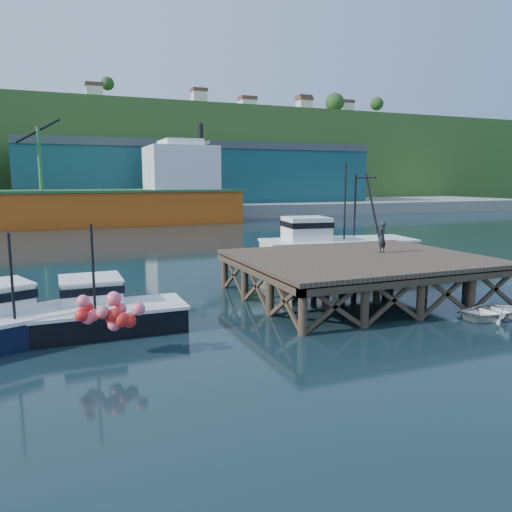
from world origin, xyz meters
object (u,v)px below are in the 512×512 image
boat_navy (6,321)px  boat_black (94,312)px  trawler (335,244)px  dinghy (495,311)px  dockworker (382,237)px

boat_navy → boat_black: 3.12m
boat_black → trawler: (17.00, 9.78, 0.68)m
dinghy → boat_black: bearing=71.8°
trawler → dinghy: trawler is taller
trawler → dockworker: trawler is taller
boat_navy → boat_black: bearing=-16.6°
dinghy → boat_navy: bearing=75.1°
boat_navy → dockworker: boat_navy is taller
trawler → dinghy: size_ratio=3.54×
dockworker → dinghy: bearing=78.9°
dinghy → dockworker: size_ratio=1.89×
boat_navy → dockworker: (18.00, 1.90, 2.12)m
boat_navy → trawler: bearing=4.7°
trawler → boat_black: bearing=-142.3°
dinghy → dockworker: bearing=10.2°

